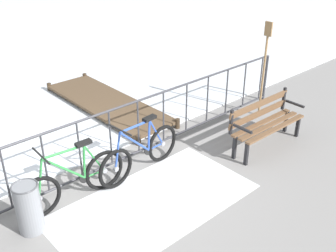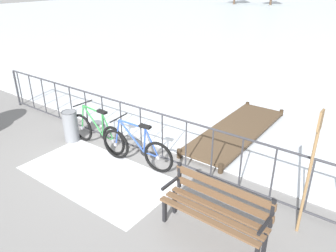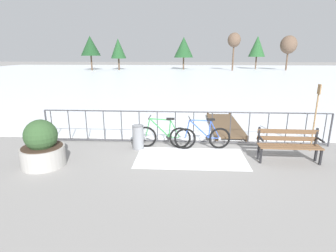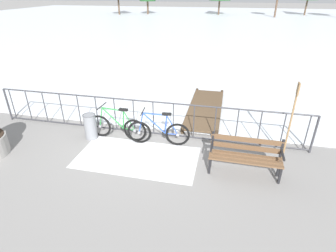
{
  "view_description": "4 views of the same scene",
  "coord_description": "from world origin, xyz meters",
  "px_view_note": "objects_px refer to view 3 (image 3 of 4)",
  "views": [
    {
      "loc": [
        -2.83,
        -4.86,
        3.77
      ],
      "look_at": [
        0.9,
        -0.72,
        0.85
      ],
      "focal_mm": 43.03,
      "sensor_mm": 36.0,
      "label": 1
    },
    {
      "loc": [
        4.47,
        -4.68,
        3.55
      ],
      "look_at": [
        0.91,
        0.13,
        0.76
      ],
      "focal_mm": 34.89,
      "sensor_mm": 36.0,
      "label": 2
    },
    {
      "loc": [
        -0.05,
        -8.14,
        2.83
      ],
      "look_at": [
        -0.5,
        -0.45,
        0.71
      ],
      "focal_mm": 28.45,
      "sensor_mm": 36.0,
      "label": 3
    },
    {
      "loc": [
        2.2,
        -6.6,
        3.84
      ],
      "look_at": [
        0.86,
        -0.62,
        0.68
      ],
      "focal_mm": 28.82,
      "sensor_mm": 36.0,
      "label": 4
    }
  ],
  "objects_px": {
    "trash_bin": "(138,137)",
    "oar_upright": "(316,114)",
    "bicycle_near_railing": "(202,137)",
    "planter_with_shrub": "(42,147)",
    "bicycle_second": "(163,136)",
    "park_bench": "(289,143)"
  },
  "relations": [
    {
      "from": "park_bench",
      "to": "planter_with_shrub",
      "type": "relative_size",
      "value": 1.32
    },
    {
      "from": "bicycle_second",
      "to": "trash_bin",
      "type": "bearing_deg",
      "value": -169.43
    },
    {
      "from": "bicycle_near_railing",
      "to": "trash_bin",
      "type": "height_order",
      "value": "bicycle_near_railing"
    },
    {
      "from": "trash_bin",
      "to": "oar_upright",
      "type": "xyz_separation_m",
      "value": [
        5.17,
        0.11,
        0.76
      ]
    },
    {
      "from": "planter_with_shrub",
      "to": "oar_upright",
      "type": "height_order",
      "value": "oar_upright"
    },
    {
      "from": "bicycle_second",
      "to": "oar_upright",
      "type": "relative_size",
      "value": 0.86
    },
    {
      "from": "park_bench",
      "to": "planter_with_shrub",
      "type": "height_order",
      "value": "planter_with_shrub"
    },
    {
      "from": "bicycle_near_railing",
      "to": "trash_bin",
      "type": "distance_m",
      "value": 1.95
    },
    {
      "from": "oar_upright",
      "to": "bicycle_second",
      "type": "bearing_deg",
      "value": 179.64
    },
    {
      "from": "bicycle_near_railing",
      "to": "trash_bin",
      "type": "xyz_separation_m",
      "value": [
        -1.95,
        -0.09,
        0.0
      ]
    },
    {
      "from": "planter_with_shrub",
      "to": "park_bench",
      "type": "bearing_deg",
      "value": 6.15
    },
    {
      "from": "bicycle_near_railing",
      "to": "park_bench",
      "type": "height_order",
      "value": "bicycle_near_railing"
    },
    {
      "from": "bicycle_near_railing",
      "to": "planter_with_shrub",
      "type": "xyz_separation_m",
      "value": [
        -4.18,
        -1.48,
        0.15
      ]
    },
    {
      "from": "planter_with_shrub",
      "to": "trash_bin",
      "type": "relative_size",
      "value": 1.67
    },
    {
      "from": "trash_bin",
      "to": "oar_upright",
      "type": "relative_size",
      "value": 0.37
    },
    {
      "from": "park_bench",
      "to": "trash_bin",
      "type": "bearing_deg",
      "value": 170.5
    },
    {
      "from": "park_bench",
      "to": "oar_upright",
      "type": "height_order",
      "value": "oar_upright"
    },
    {
      "from": "bicycle_second",
      "to": "oar_upright",
      "type": "height_order",
      "value": "oar_upright"
    },
    {
      "from": "trash_bin",
      "to": "oar_upright",
      "type": "distance_m",
      "value": 5.23
    },
    {
      "from": "bicycle_second",
      "to": "park_bench",
      "type": "height_order",
      "value": "bicycle_second"
    },
    {
      "from": "bicycle_near_railing",
      "to": "bicycle_second",
      "type": "relative_size",
      "value": 1.0
    },
    {
      "from": "bicycle_second",
      "to": "bicycle_near_railing",
      "type": "bearing_deg",
      "value": -2.25
    }
  ]
}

